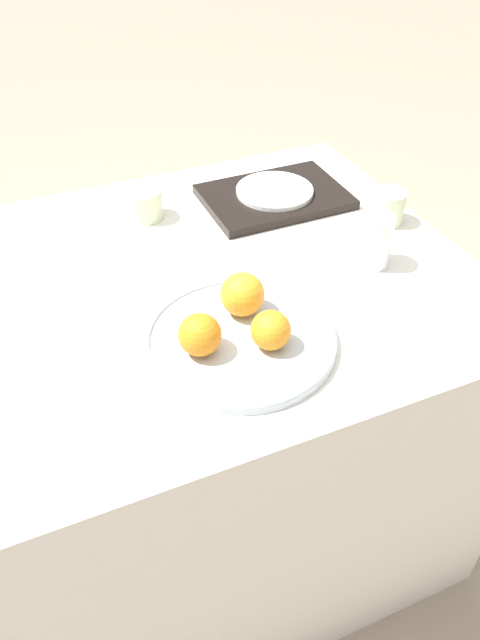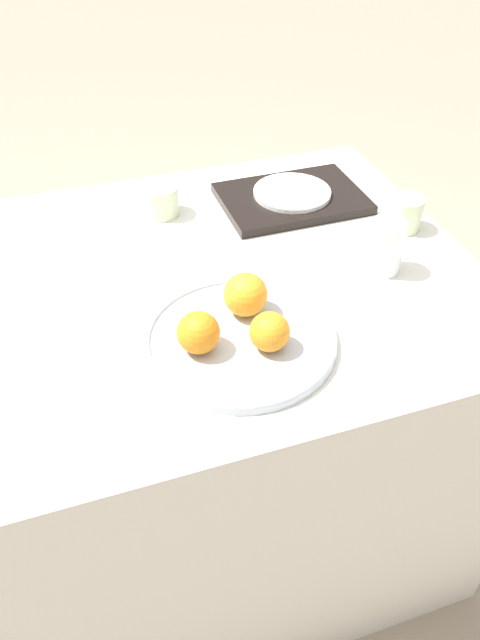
# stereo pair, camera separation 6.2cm
# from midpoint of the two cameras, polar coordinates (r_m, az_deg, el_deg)

# --- Properties ---
(ground_plane) EXTENTS (12.00, 12.00, 0.00)m
(ground_plane) POSITION_cam_midpoint_polar(r_m,az_deg,el_deg) (1.73, -9.35, -18.79)
(ground_plane) COLOR gray
(table) EXTENTS (1.36, 0.85, 0.77)m
(table) POSITION_cam_midpoint_polar(r_m,az_deg,el_deg) (1.41, -11.02, -10.60)
(table) COLOR silver
(table) RESTS_ON ground_plane
(fruit_platter) EXTENTS (0.32, 0.32, 0.02)m
(fruit_platter) POSITION_cam_midpoint_polar(r_m,az_deg,el_deg) (1.02, -1.73, -1.76)
(fruit_platter) COLOR #B2BCC6
(fruit_platter) RESTS_ON table
(orange_0) EXTENTS (0.07, 0.07, 0.07)m
(orange_0) POSITION_cam_midpoint_polar(r_m,az_deg,el_deg) (1.04, -1.48, 2.32)
(orange_0) COLOR orange
(orange_0) RESTS_ON fruit_platter
(orange_1) EXTENTS (0.07, 0.07, 0.07)m
(orange_1) POSITION_cam_midpoint_polar(r_m,az_deg,el_deg) (0.97, -5.51, -1.40)
(orange_1) COLOR orange
(orange_1) RESTS_ON fruit_platter
(orange_2) EXTENTS (0.06, 0.06, 0.06)m
(orange_2) POSITION_cam_midpoint_polar(r_m,az_deg,el_deg) (0.98, 1.02, -0.98)
(orange_2) COLOR orange
(orange_2) RESTS_ON fruit_platter
(water_glass) EXTENTS (0.06, 0.06, 0.10)m
(water_glass) POSITION_cam_midpoint_polar(r_m,az_deg,el_deg) (1.20, 10.75, 7.13)
(water_glass) COLOR silver
(water_glass) RESTS_ON table
(serving_tray) EXTENTS (0.31, 0.22, 0.02)m
(serving_tray) POSITION_cam_midpoint_polar(r_m,az_deg,el_deg) (1.41, 1.89, 11.17)
(serving_tray) COLOR black
(serving_tray) RESTS_ON table
(side_plate) EXTENTS (0.17, 0.17, 0.01)m
(side_plate) POSITION_cam_midpoint_polar(r_m,az_deg,el_deg) (1.40, 1.90, 11.70)
(side_plate) COLOR white
(side_plate) RESTS_ON serving_tray
(cup_0) EXTENTS (0.07, 0.07, 0.07)m
(cup_0) POSITION_cam_midpoint_polar(r_m,az_deg,el_deg) (1.35, 12.05, 10.06)
(cup_0) COLOR beige
(cup_0) RESTS_ON table
(cup_1) EXTENTS (0.08, 0.08, 0.06)m
(cup_1) POSITION_cam_midpoint_polar(r_m,az_deg,el_deg) (1.35, -10.07, 10.37)
(cup_1) COLOR beige
(cup_1) RESTS_ON table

